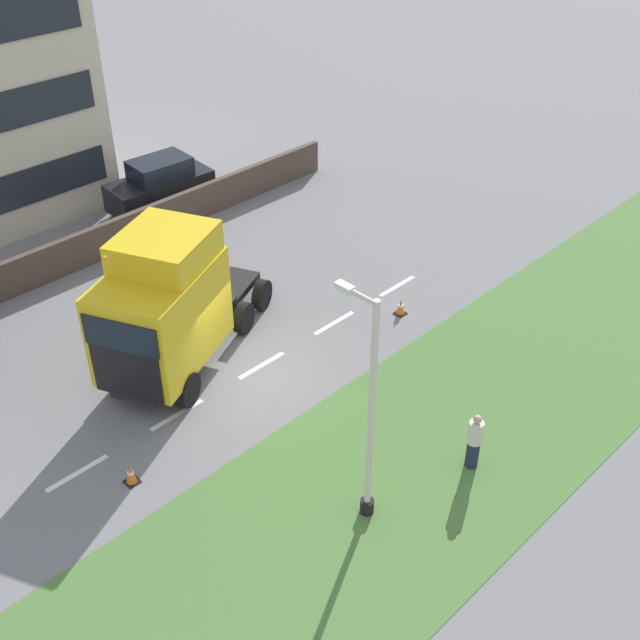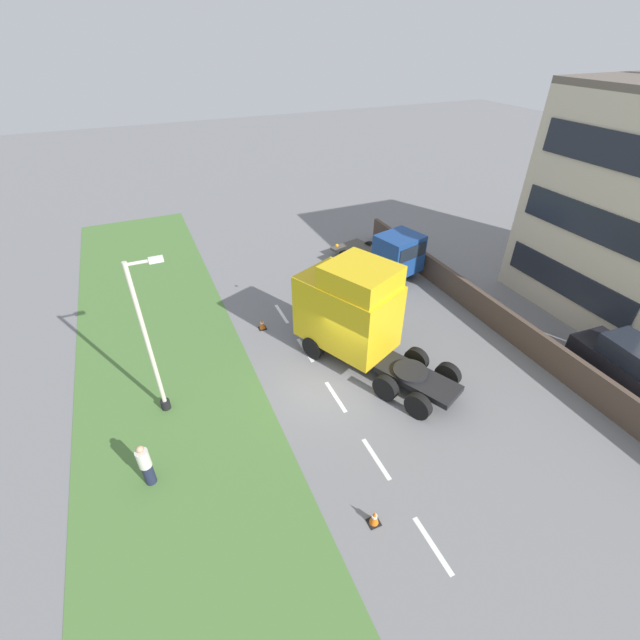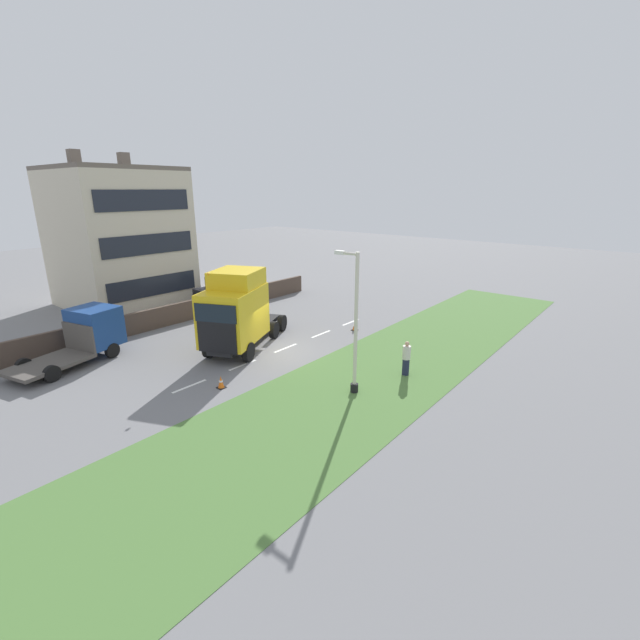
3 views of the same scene
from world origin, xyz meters
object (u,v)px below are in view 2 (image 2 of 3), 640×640
parked_car (628,367)px  traffic_cone_trailing (262,324)px  flatbed_truck (392,254)px  pedestrian (146,465)px  lamp_post (152,350)px  lorry_cab (353,313)px  traffic_cone_lead (374,517)px

parked_car → traffic_cone_trailing: parked_car is taller
flatbed_truck → pedestrian: (-14.22, -8.70, -0.56)m
lamp_post → pedestrian: bearing=-106.8°
lorry_cab → traffic_cone_lead: lorry_cab is taller
traffic_cone_lead → traffic_cone_trailing: size_ratio=1.00×
lorry_cab → traffic_cone_trailing: (-2.97, 3.55, -2.01)m
parked_car → traffic_cone_trailing: (-12.01, 9.68, -0.76)m
flatbed_truck → traffic_cone_trailing: 8.74m
flatbed_truck → traffic_cone_lead: flatbed_truck is taller
lamp_post → traffic_cone_trailing: size_ratio=10.79×
flatbed_truck → traffic_cone_lead: 15.31m
lamp_post → parked_car: bearing=-20.1°
flatbed_truck → lamp_post: 14.47m
pedestrian → traffic_cone_lead: 7.18m
lorry_cab → lamp_post: lamp_post is taller
pedestrian → traffic_cone_lead: size_ratio=2.97×
pedestrian → lorry_cab: bearing=19.4°
parked_car → traffic_cone_trailing: size_ratio=7.50×
traffic_cone_lead → traffic_cone_trailing: 10.72m
lorry_cab → lamp_post: size_ratio=1.18×
lorry_cab → traffic_cone_lead: bearing=-136.6°
parked_car → pedestrian: size_ratio=2.53×
lorry_cab → lamp_post: 7.85m
parked_car → traffic_cone_lead: size_ratio=7.50×
pedestrian → traffic_cone_trailing: (5.80, 6.63, -0.56)m
flatbed_truck → traffic_cone_trailing: (-8.42, -2.07, -1.12)m
lamp_post → pedestrian: 3.82m
parked_car → traffic_cone_trailing: bearing=145.1°
parked_car → lamp_post: 18.05m
lamp_post → traffic_cone_lead: lamp_post is taller
flatbed_truck → parked_car: 12.29m
parked_car → lamp_post: lamp_post is taller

